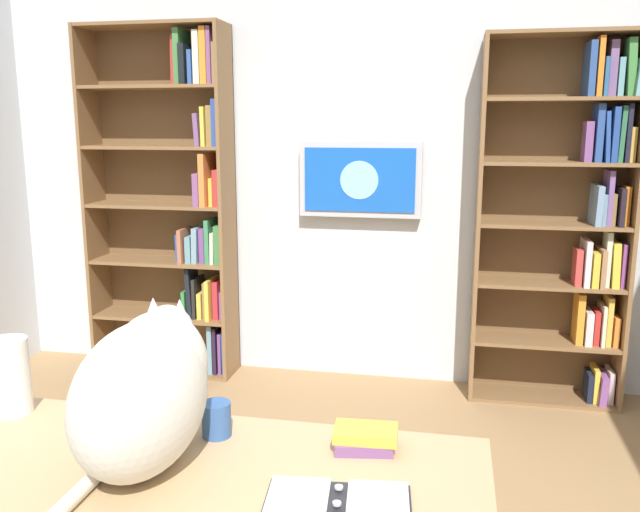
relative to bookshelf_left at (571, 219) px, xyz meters
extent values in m
cube|color=silver|center=(1.27, -0.17, 0.29)|extent=(4.52, 0.06, 2.70)
cube|color=brown|center=(-0.31, 0.02, -0.03)|extent=(0.02, 0.28, 2.06)
cube|color=brown|center=(0.50, 0.02, -0.03)|extent=(0.02, 0.28, 2.06)
cube|color=brown|center=(0.10, -0.11, -0.03)|extent=(0.83, 0.01, 2.06)
cube|color=brown|center=(0.10, 0.02, -1.05)|extent=(0.79, 0.27, 0.02)
cube|color=brown|center=(0.10, 0.02, -0.71)|extent=(0.79, 0.27, 0.02)
cube|color=brown|center=(0.10, 0.02, -0.37)|extent=(0.79, 0.27, 0.02)
cube|color=brown|center=(0.10, 0.02, -0.03)|extent=(0.79, 0.27, 0.02)
cube|color=brown|center=(0.10, 0.02, 0.31)|extent=(0.79, 0.27, 0.02)
cube|color=brown|center=(0.10, 0.02, 0.65)|extent=(0.79, 0.27, 0.02)
cube|color=brown|center=(0.10, 0.02, 0.99)|extent=(0.79, 0.27, 0.02)
cube|color=beige|center=(-0.27, 0.01, -0.95)|extent=(0.03, 0.17, 0.18)
cube|color=#804B8A|center=(-0.23, 0.02, -0.96)|extent=(0.05, 0.23, 0.16)
cube|color=gold|center=(-0.19, 0.02, -0.94)|extent=(0.03, 0.17, 0.19)
cube|color=black|center=(-0.16, 0.03, -0.96)|extent=(0.03, 0.16, 0.17)
cube|color=orange|center=(-0.27, 0.03, -0.62)|extent=(0.03, 0.14, 0.17)
cube|color=gold|center=(-0.23, 0.01, -0.56)|extent=(0.03, 0.17, 0.28)
cube|color=beige|center=(-0.20, 0.01, -0.59)|extent=(0.02, 0.21, 0.23)
cube|color=red|center=(-0.17, 0.02, -0.60)|extent=(0.03, 0.14, 0.19)
cube|color=silver|center=(-0.13, 0.03, -0.60)|extent=(0.04, 0.17, 0.19)
cube|color=orange|center=(-0.08, 0.02, -0.55)|extent=(0.04, 0.17, 0.29)
cube|color=#87418E|center=(-0.28, 0.04, -0.24)|extent=(0.02, 0.13, 0.24)
cube|color=yellow|center=(-0.23, 0.01, -0.24)|extent=(0.05, 0.22, 0.25)
cube|color=beige|center=(-0.19, 0.04, -0.21)|extent=(0.03, 0.13, 0.30)
cube|color=#A0704E|center=(-0.17, 0.04, -0.25)|extent=(0.03, 0.23, 0.21)
cube|color=gold|center=(-0.13, 0.03, -0.26)|extent=(0.03, 0.22, 0.19)
cube|color=silver|center=(-0.09, 0.03, -0.23)|extent=(0.03, 0.22, 0.25)
cube|color=#BB3D39|center=(-0.05, 0.04, -0.26)|extent=(0.04, 0.14, 0.20)
cube|color=orange|center=(-0.27, 0.02, 0.08)|extent=(0.03, 0.12, 0.21)
cube|color=black|center=(-0.24, 0.03, 0.08)|extent=(0.03, 0.20, 0.20)
cube|color=olive|center=(-0.20, 0.02, 0.06)|extent=(0.02, 0.14, 0.17)
cube|color=slate|center=(-0.18, 0.02, 0.13)|extent=(0.03, 0.17, 0.30)
cube|color=#6A8CA3|center=(-0.15, 0.01, 0.06)|extent=(0.02, 0.20, 0.17)
cube|color=#6F8DAC|center=(-0.12, 0.02, 0.09)|extent=(0.04, 0.23, 0.22)
cube|color=gold|center=(-0.27, 0.01, 0.41)|extent=(0.03, 0.14, 0.18)
cube|color=black|center=(-0.24, 0.03, 0.47)|extent=(0.02, 0.19, 0.30)
cube|color=#326E48|center=(-0.21, 0.04, 0.46)|extent=(0.03, 0.14, 0.29)
cube|color=navy|center=(-0.17, 0.03, 0.46)|extent=(0.03, 0.21, 0.29)
cube|color=#264B9A|center=(-0.14, 0.04, 0.45)|extent=(0.03, 0.18, 0.27)
cube|color=#29498D|center=(-0.10, 0.03, 0.47)|extent=(0.04, 0.17, 0.30)
cube|color=#784A85|center=(-0.05, 0.03, 0.42)|extent=(0.04, 0.12, 0.21)
cube|color=#68A1A6|center=(-0.27, 0.03, 0.75)|extent=(0.05, 0.23, 0.19)
cube|color=#40823F|center=(-0.23, 0.04, 0.80)|extent=(0.05, 0.14, 0.29)
cube|color=#659DA3|center=(-0.18, 0.03, 0.76)|extent=(0.03, 0.12, 0.20)
cube|color=slate|center=(-0.14, 0.02, 0.80)|extent=(0.04, 0.14, 0.29)
cube|color=#28578A|center=(-0.10, 0.03, 0.76)|extent=(0.02, 0.21, 0.20)
cube|color=orange|center=(-0.07, 0.01, 0.81)|extent=(0.03, 0.23, 0.30)
cube|color=#2B4B88|center=(-0.03, 0.02, 0.80)|extent=(0.03, 0.22, 0.28)
cube|color=brown|center=(1.99, 0.02, 0.02)|extent=(0.02, 0.28, 2.16)
cube|color=brown|center=(2.88, 0.02, 0.02)|extent=(0.02, 0.28, 2.16)
cube|color=brown|center=(2.44, -0.11, 0.02)|extent=(0.91, 0.01, 2.16)
cube|color=brown|center=(2.44, 0.02, -1.05)|extent=(0.87, 0.27, 0.02)
cube|color=brown|center=(2.44, 0.02, -0.69)|extent=(0.87, 0.27, 0.02)
cube|color=brown|center=(2.44, 0.02, -0.34)|extent=(0.87, 0.27, 0.02)
cube|color=brown|center=(2.44, 0.02, 0.02)|extent=(0.87, 0.27, 0.02)
cube|color=brown|center=(2.44, 0.02, 0.38)|extent=(0.87, 0.27, 0.02)
cube|color=brown|center=(2.44, 0.02, 0.73)|extent=(0.87, 0.27, 0.02)
cube|color=brown|center=(2.44, 0.02, 1.09)|extent=(0.87, 0.27, 0.02)
cube|color=#29489C|center=(2.02, 0.02, -0.90)|extent=(0.03, 0.15, 0.28)
cube|color=#734685|center=(2.05, 0.03, -0.91)|extent=(0.02, 0.14, 0.27)
cube|color=#271830|center=(2.08, 0.04, -0.89)|extent=(0.02, 0.15, 0.30)
cube|color=#688E9F|center=(2.11, 0.01, -0.88)|extent=(0.03, 0.20, 0.32)
cube|color=#835081|center=(2.03, 0.01, -0.60)|extent=(0.03, 0.14, 0.17)
cube|color=red|center=(2.07, 0.03, -0.56)|extent=(0.03, 0.14, 0.24)
cube|color=yellow|center=(2.11, 0.03, -0.56)|extent=(0.03, 0.21, 0.25)
cube|color=olive|center=(2.13, 0.02, -0.57)|extent=(0.02, 0.17, 0.23)
cube|color=gold|center=(2.17, 0.03, -0.60)|extent=(0.03, 0.15, 0.16)
cube|color=black|center=(2.20, 0.02, -0.56)|extent=(0.02, 0.18, 0.25)
cube|color=black|center=(2.23, 0.04, -0.52)|extent=(0.04, 0.16, 0.32)
cube|color=#317E40|center=(2.27, 0.02, -0.60)|extent=(0.02, 0.21, 0.17)
cube|color=#3E793F|center=(2.03, 0.02, -0.21)|extent=(0.04, 0.22, 0.24)
cube|color=beige|center=(2.07, 0.03, -0.23)|extent=(0.03, 0.16, 0.19)
cube|color=#398051|center=(2.10, 0.03, -0.19)|extent=(0.03, 0.17, 0.27)
cube|color=#734487|center=(2.14, 0.03, -0.22)|extent=(0.03, 0.13, 0.22)
cube|color=#7298AC|center=(2.18, 0.01, -0.22)|extent=(0.04, 0.20, 0.22)
cube|color=#6496A6|center=(2.23, 0.03, -0.24)|extent=(0.04, 0.16, 0.17)
cube|color=#A46144|center=(2.27, 0.04, -0.22)|extent=(0.03, 0.21, 0.21)
cube|color=#2D4D95|center=(2.30, 0.02, -0.24)|extent=(0.03, 0.14, 0.17)
cube|color=#B3302F|center=(2.03, 0.04, 0.14)|extent=(0.04, 0.17, 0.22)
cube|color=gold|center=(2.07, 0.02, 0.11)|extent=(0.02, 0.18, 0.17)
cube|color=orange|center=(2.11, 0.04, 0.19)|extent=(0.04, 0.23, 0.31)
cube|color=#7C4B7D|center=(2.15, 0.04, 0.13)|extent=(0.04, 0.22, 0.20)
cube|color=#2C458E|center=(2.03, 0.01, 0.52)|extent=(0.03, 0.24, 0.27)
cube|color=olive|center=(2.06, 0.03, 0.51)|extent=(0.04, 0.16, 0.24)
cube|color=yellow|center=(2.10, 0.04, 0.50)|extent=(0.02, 0.18, 0.23)
cube|color=#704E7A|center=(2.14, 0.01, 0.48)|extent=(0.04, 0.23, 0.19)
cube|color=olive|center=(2.02, 0.04, 0.86)|extent=(0.02, 0.14, 0.23)
cube|color=#7E4A79|center=(2.05, 0.01, 0.90)|extent=(0.02, 0.22, 0.32)
cube|color=orange|center=(2.08, 0.02, 0.90)|extent=(0.04, 0.21, 0.32)
cube|color=beige|center=(2.13, 0.02, 0.90)|extent=(0.04, 0.20, 0.30)
cube|color=#3156A0|center=(2.17, 0.01, 0.84)|extent=(0.02, 0.22, 0.19)
cube|color=black|center=(2.21, 0.04, 0.86)|extent=(0.04, 0.20, 0.23)
cube|color=#407D40|center=(2.25, 0.02, 0.90)|extent=(0.04, 0.19, 0.32)
cube|color=#B1332C|center=(2.28, 0.03, 0.89)|extent=(0.03, 0.12, 0.28)
cube|color=#B7B7BC|center=(1.19, -0.09, 0.19)|extent=(0.73, 0.06, 0.45)
cube|color=blue|center=(1.19, -0.05, 0.19)|extent=(0.66, 0.01, 0.38)
cylinder|color=#8CCCEA|center=(1.19, -0.05, 0.19)|extent=(0.23, 0.00, 0.23)
cube|color=tan|center=(1.32, 2.46, -0.33)|extent=(1.59, 0.69, 0.03)
ellipsoid|color=silver|center=(1.37, 2.45, -0.13)|extent=(0.29, 0.47, 0.37)
ellipsoid|color=silver|center=(1.37, 2.35, -0.09)|extent=(0.25, 0.26, 0.28)
sphere|color=silver|center=(1.37, 2.29, -0.01)|extent=(0.13, 0.13, 0.13)
cone|color=silver|center=(1.33, 2.29, 0.04)|extent=(0.06, 0.06, 0.07)
cone|color=silver|center=(1.40, 2.29, 0.04)|extent=(0.06, 0.06, 0.07)
cone|color=beige|center=(1.33, 2.30, 0.03)|extent=(0.03, 0.03, 0.05)
cone|color=beige|center=(1.40, 2.30, 0.03)|extent=(0.03, 0.03, 0.05)
cylinder|color=silver|center=(1.45, 2.65, -0.30)|extent=(0.04, 0.33, 0.04)
cube|color=#26262B|center=(0.78, 2.53, -0.32)|extent=(0.17, 0.23, 0.01)
cube|color=#26262B|center=(0.96, 2.55, -0.32)|extent=(0.17, 0.23, 0.01)
cube|color=#26262B|center=(0.87, 2.54, -0.32)|extent=(0.05, 0.22, 0.01)
cube|color=white|center=(0.78, 2.53, -0.31)|extent=(0.16, 0.22, 0.01)
cube|color=white|center=(0.96, 2.55, -0.31)|extent=(0.16, 0.22, 0.01)
cylinder|color=silver|center=(0.87, 2.54, -0.30)|extent=(0.02, 0.02, 0.01)
cylinder|color=silver|center=(0.88, 2.47, -0.30)|extent=(0.02, 0.02, 0.01)
cylinder|color=white|center=(1.90, 2.23, -0.20)|extent=(0.11, 0.11, 0.23)
cylinder|color=#335999|center=(1.26, 2.25, -0.27)|extent=(0.08, 0.08, 0.10)
cube|color=#7A4C84|center=(0.85, 2.24, -0.30)|extent=(0.17, 0.13, 0.03)
cube|color=gold|center=(0.85, 2.24, -0.28)|extent=(0.17, 0.11, 0.03)
camera|label=1|loc=(0.65, 3.84, 0.52)|focal=37.14mm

